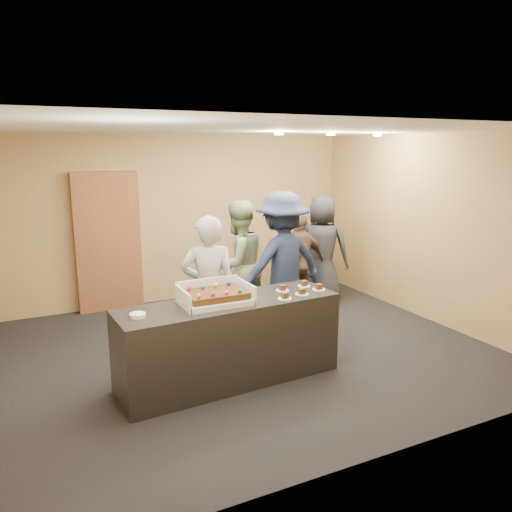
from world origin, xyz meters
The scene contains 17 objects.
room centered at (0.00, 0.00, 1.35)m, with size 6.04×6.00×2.70m.
serving_counter centered at (-0.42, -0.68, 0.45)m, with size 2.40×0.70×0.90m, color black.
storage_cabinet centered at (-1.13, 2.41, 1.07)m, with size 0.97×0.15×2.14m, color brown.
cake_box centered at (-0.57, -0.65, 0.95)m, with size 0.72×0.50×0.21m.
sheet_cake centered at (-0.57, -0.68, 1.00)m, with size 0.62×0.43×0.12m.
plate_stack centered at (-1.41, -0.76, 0.92)m, with size 0.15×0.15×0.04m, color white.
slice_a centered at (0.15, -0.86, 0.92)m, with size 0.15×0.15×0.07m.
slice_b centered at (0.28, -0.57, 0.92)m, with size 0.15×0.15×0.07m.
slice_c centered at (0.40, -0.80, 0.92)m, with size 0.15×0.15×0.07m.
slice_d centered at (0.60, -0.52, 0.92)m, with size 0.15×0.15×0.07m.
slice_e centered at (0.67, -0.72, 0.92)m, with size 0.15×0.15×0.07m.
person_server_grey centered at (-0.44, -0.11, 0.88)m, with size 0.64×0.42×1.75m, color #A7A7AC.
person_sage_man centered at (0.36, 0.86, 0.89)m, with size 0.87×0.68×1.79m, color gray.
person_navy_man centered at (0.79, 0.37, 0.97)m, with size 1.25×0.72×1.93m, color #1E2945.
person_brown_extra centered at (1.42, 0.96, 0.79)m, with size 0.92×0.38×1.57m, color brown.
person_dark_suit centered at (2.00, 1.24, 0.89)m, with size 0.87×0.57×1.78m, color #232327.
ceiling_spotlights centered at (1.60, 0.50, 2.67)m, with size 1.72×0.12×0.03m.
Camera 1 is at (-2.37, -5.35, 2.50)m, focal length 35.00 mm.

